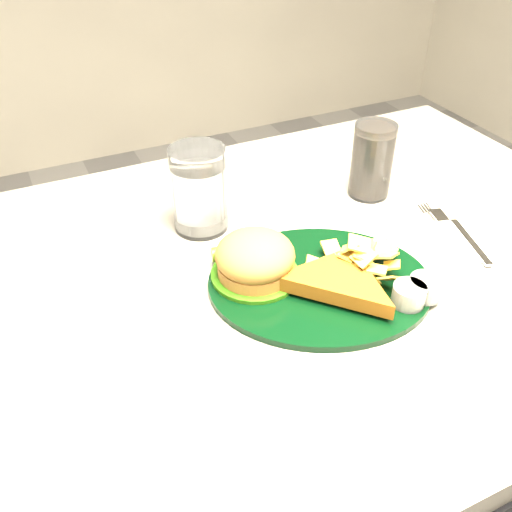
{
  "coord_description": "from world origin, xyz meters",
  "views": [
    {
      "loc": [
        -0.3,
        -0.57,
        1.25
      ],
      "look_at": [
        -0.04,
        -0.02,
        0.8
      ],
      "focal_mm": 40.0,
      "sensor_mm": 36.0,
      "label": 1
    }
  ],
  "objects_px": {
    "water_glass": "(199,189)",
    "cola_glass": "(372,161)",
    "dinner_plate": "(321,266)",
    "table": "(271,430)",
    "fork_napkin": "(466,238)"
  },
  "relations": [
    {
      "from": "water_glass",
      "to": "cola_glass",
      "type": "distance_m",
      "value": 0.3
    },
    {
      "from": "dinner_plate",
      "to": "water_glass",
      "type": "bearing_deg",
      "value": 136.87
    },
    {
      "from": "table",
      "to": "cola_glass",
      "type": "distance_m",
      "value": 0.52
    },
    {
      "from": "table",
      "to": "cola_glass",
      "type": "bearing_deg",
      "value": 26.51
    },
    {
      "from": "table",
      "to": "water_glass",
      "type": "relative_size",
      "value": 8.86
    },
    {
      "from": "cola_glass",
      "to": "table",
      "type": "bearing_deg",
      "value": -153.49
    },
    {
      "from": "water_glass",
      "to": "cola_glass",
      "type": "height_order",
      "value": "water_glass"
    },
    {
      "from": "water_glass",
      "to": "fork_napkin",
      "type": "height_order",
      "value": "water_glass"
    },
    {
      "from": "fork_napkin",
      "to": "dinner_plate",
      "type": "bearing_deg",
      "value": -164.57
    },
    {
      "from": "table",
      "to": "fork_napkin",
      "type": "distance_m",
      "value": 0.49
    },
    {
      "from": "dinner_plate",
      "to": "cola_glass",
      "type": "xyz_separation_m",
      "value": [
        0.2,
        0.18,
        0.03
      ]
    },
    {
      "from": "dinner_plate",
      "to": "fork_napkin",
      "type": "bearing_deg",
      "value": 21.91
    },
    {
      "from": "dinner_plate",
      "to": "cola_glass",
      "type": "height_order",
      "value": "cola_glass"
    },
    {
      "from": "table",
      "to": "dinner_plate",
      "type": "distance_m",
      "value": 0.42
    },
    {
      "from": "water_glass",
      "to": "fork_napkin",
      "type": "distance_m",
      "value": 0.42
    }
  ]
}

